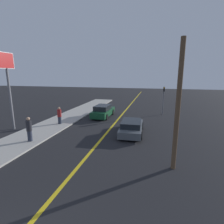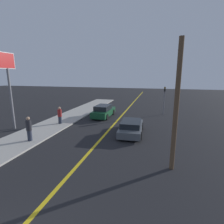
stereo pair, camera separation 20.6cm
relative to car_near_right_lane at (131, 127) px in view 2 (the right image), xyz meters
The scene contains 9 objects.
road_center_line 6.19m from the car_near_right_lane, 109.49° to the left, with size 0.20×60.00×0.01m.
sidewalk_left 8.28m from the car_near_right_lane, 159.59° to the left, with size 3.39×30.14×0.11m.
car_near_right_lane is the anchor object (origin of this frame).
car_ahead_center 6.53m from the car_near_right_lane, 128.10° to the left, with size 1.92×4.28×1.38m.
pedestrian_mid_group 7.87m from the car_near_right_lane, 151.83° to the right, with size 0.38×0.38×1.81m.
pedestrian_far_standing 7.28m from the car_near_right_lane, behind, with size 0.39×0.39×1.67m.
traffic_light 8.52m from the car_near_right_lane, 70.50° to the left, with size 0.18×0.40×3.42m.
roadside_sign 11.48m from the car_near_right_lane, behind, with size 0.20×1.69×6.70m.
utility_pole 6.37m from the car_near_right_lane, 59.58° to the right, with size 0.24×0.24×6.60m.
Camera 2 is at (4.05, -1.73, 4.93)m, focal length 28.00 mm.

